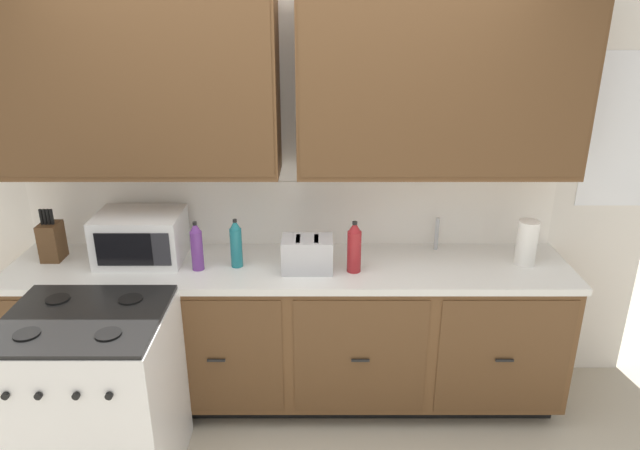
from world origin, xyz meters
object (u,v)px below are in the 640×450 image
Objects in this scene: microwave at (141,237)px; paper_towel_roll at (527,243)px; bottle_violet at (197,246)px; stove_range at (96,399)px; toaster at (308,254)px; bottle_red at (355,247)px; bottle_teal at (236,244)px; knife_block at (52,241)px.

microwave reaches higher than paper_towel_roll.
stove_range is at bearing -127.78° from bottle_violet.
stove_range is 3.65× the size of paper_towel_roll.
microwave is at bearing 82.75° from stove_range.
toaster is 1.24m from paper_towel_roll.
stove_range is at bearing -164.52° from paper_towel_roll.
bottle_red reaches higher than stove_range.
bottle_violet is (-1.85, -0.07, 0.01)m from paper_towel_roll.
bottle_violet reaches higher than stove_range.
paper_towel_roll is 0.88× the size of bottle_red.
paper_towel_roll is at bearing 1.05° from bottle_teal.
microwave is at bearing -0.37° from knife_block.
microwave is 1.55× the size of knife_block.
knife_block is at bearing 171.00° from bottle_violet.
bottle_teal reaches higher than paper_towel_roll.
bottle_violet is at bearing -21.05° from microwave.
bottle_teal is (-1.63, -0.03, 0.01)m from paper_towel_roll.
stove_range is 0.99m from knife_block.
knife_block is at bearing 174.87° from bottle_teal.
knife_block is 1.10× the size of bottle_violet.
bottle_red is at bearing -1.59° from bottle_violet.
microwave is at bearing 178.35° from paper_towel_roll.
bottle_teal is (1.08, -0.10, 0.02)m from knife_block.
microwave is at bearing 158.95° from bottle_violet.
knife_block reaches higher than toaster.
knife_block is 1.19× the size of paper_towel_roll.
microwave reaches higher than stove_range.
knife_block reaches higher than paper_towel_roll.
bottle_violet is at bearing 179.10° from toaster.
knife_block is at bearing 121.53° from stove_range.
stove_range is 1.53m from bottle_red.
stove_range is 1.06m from bottle_teal.
paper_towel_roll is 1.63m from bottle_teal.
bottle_red reaches higher than toaster.
stove_range is 3.37× the size of bottle_violet.
bottle_teal is at bearing 42.93° from stove_range.
stove_range is 3.06× the size of knife_block.
bottle_teal is at bearing -9.47° from microwave.
bottle_teal is (0.56, -0.09, -0.00)m from microwave.
knife_block is 1.74m from bottle_red.
knife_block reaches higher than bottle_teal.
microwave is 0.57m from bottle_teal.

